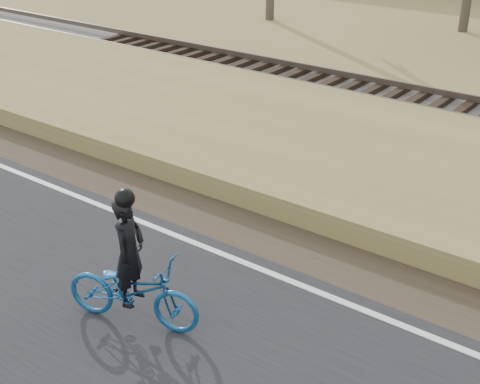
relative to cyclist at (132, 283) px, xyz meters
The scene contains 1 object.
cyclist is the anchor object (origin of this frame).
Camera 1 is at (-0.01, -7.03, 5.69)m, focal length 50.00 mm.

